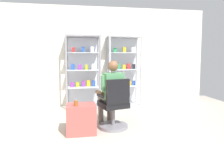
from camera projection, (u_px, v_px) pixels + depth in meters
back_wall at (102, 56)px, 5.88m from camera, size 6.00×0.10×2.70m
display_cabinet_left at (83, 71)px, 5.58m from camera, size 0.90×0.45×1.90m
display_cabinet_right at (123, 71)px, 5.78m from camera, size 0.90×0.45×1.90m
office_chair at (114, 108)px, 3.96m from camera, size 0.62×0.58×0.96m
seated_shopkeeper at (111, 90)px, 4.08m from camera, size 0.55×0.62×1.29m
storage_crate at (81, 119)px, 3.76m from camera, size 0.51×0.42×0.52m
tea_glass at (76, 103)px, 3.64m from camera, size 0.07×0.07×0.10m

